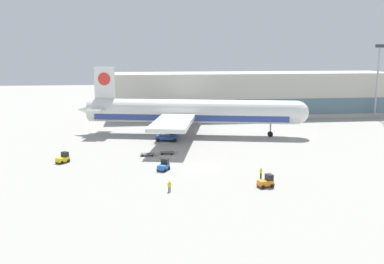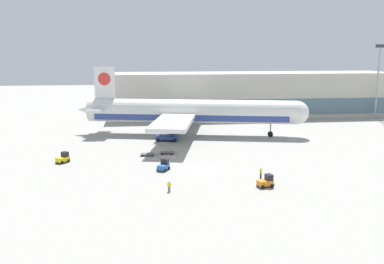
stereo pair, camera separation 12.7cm
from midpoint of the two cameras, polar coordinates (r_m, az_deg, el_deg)
name	(u,v)px [view 2 (the right image)]	position (r m, az deg, el deg)	size (l,w,h in m)	color
ground_plane	(197,168)	(77.70, 0.73, -4.79)	(400.00, 400.00, 0.00)	#9E9B93
terminal_building	(253,94)	(141.58, 8.11, 5.02)	(90.00, 18.20, 14.00)	#BCB7A8
light_mast	(378,76)	(144.92, 23.57, 6.86)	(2.80, 0.50, 22.89)	#9EA0A5
airplane_main	(188,112)	(106.78, -0.53, 2.67)	(57.26, 48.58, 17.00)	white
scissor_lift_loader	(167,133)	(100.70, -3.30, -0.08)	(5.74, 4.34, 5.07)	#284C99
baggage_tug_foreground	(164,165)	(76.06, -3.74, -4.47)	(2.52, 2.82, 2.00)	#2D66B7
baggage_tug_mid	(266,182)	(67.75, 9.91, -6.53)	(2.70, 2.11, 2.00)	orange
baggage_tug_far	(63,158)	(84.65, -16.75, -3.35)	(2.65, 2.80, 2.00)	yellow
baggage_dolly_lead	(148,154)	(86.80, -5.90, -2.93)	(3.76, 1.76, 0.48)	#56565B
baggage_dolly_second	(167,152)	(87.89, -3.29, -2.72)	(3.76, 1.76, 0.48)	#56565B
ground_crew_near	(261,172)	(72.21, 9.21, -5.29)	(0.51, 0.36, 1.76)	black
ground_crew_far	(169,185)	(64.71, -3.01, -7.13)	(0.57, 0.26, 1.65)	black
traffic_cone_near	(160,157)	(84.62, -4.23, -3.34)	(0.40, 0.40, 0.55)	black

